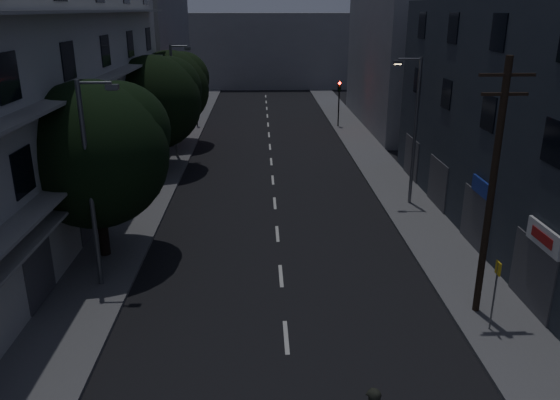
{
  "coord_description": "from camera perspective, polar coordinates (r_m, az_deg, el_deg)",
  "views": [
    {
      "loc": [
        -0.8,
        -9.36,
        10.5
      ],
      "look_at": [
        0.0,
        12.0,
        3.0
      ],
      "focal_mm": 35.0,
      "sensor_mm": 36.0,
      "label": 1
    }
  ],
  "objects": [
    {
      "name": "ground",
      "position": [
        35.94,
        -0.78,
        2.35
      ],
      "size": [
        160.0,
        160.0,
        0.0
      ],
      "primitive_type": "plane",
      "color": "black",
      "rests_on": "ground"
    },
    {
      "name": "sidewalk_left",
      "position": [
        36.53,
        -12.64,
        2.27
      ],
      "size": [
        3.0,
        90.0,
        0.15
      ],
      "primitive_type": "cube",
      "color": "#565659",
      "rests_on": "ground"
    },
    {
      "name": "sidewalk_right",
      "position": [
        36.85,
        10.97,
        2.54
      ],
      "size": [
        3.0,
        90.0,
        0.15
      ],
      "primitive_type": "cube",
      "color": "#565659",
      "rests_on": "ground"
    },
    {
      "name": "lane_markings",
      "position": [
        41.95,
        -0.99,
        4.85
      ],
      "size": [
        0.15,
        60.5,
        0.01
      ],
      "color": "beige",
      "rests_on": "ground"
    },
    {
      "name": "building_left",
      "position": [
        29.76,
        -24.66,
        10.85
      ],
      "size": [
        7.0,
        36.0,
        14.0
      ],
      "color": "#B1B1AC",
      "rests_on": "ground"
    },
    {
      "name": "building_right",
      "position": [
        27.1,
        26.26,
        6.71
      ],
      "size": [
        6.19,
        28.0,
        11.0
      ],
      "color": "#282E36",
      "rests_on": "ground"
    },
    {
      "name": "building_far_left",
      "position": [
        58.5,
        -13.76,
        16.36
      ],
      "size": [
        6.0,
        20.0,
        16.0
      ],
      "primitive_type": "cube",
      "color": "slate",
      "rests_on": "ground"
    },
    {
      "name": "building_far_right",
      "position": [
        53.08,
        12.21,
        14.6
      ],
      "size": [
        6.0,
        20.0,
        13.0
      ],
      "primitive_type": "cube",
      "color": "slate",
      "rests_on": "ground"
    },
    {
      "name": "building_far_end",
      "position": [
        79.55,
        -1.63,
        15.36
      ],
      "size": [
        24.0,
        8.0,
        10.0
      ],
      "primitive_type": "cube",
      "color": "slate",
      "rests_on": "ground"
    },
    {
      "name": "tree_near",
      "position": [
        24.22,
        -18.7,
        5.1
      ],
      "size": [
        6.24,
        6.24,
        7.69
      ],
      "color": "black",
      "rests_on": "sidewalk_left"
    },
    {
      "name": "tree_mid",
      "position": [
        37.58,
        -12.86,
        10.28
      ],
      "size": [
        6.17,
        6.17,
        7.59
      ],
      "color": "black",
      "rests_on": "sidewalk_left"
    },
    {
      "name": "tree_far",
      "position": [
        44.57,
        -11.26,
        11.6
      ],
      "size": [
        5.98,
        5.98,
        7.39
      ],
      "color": "black",
      "rests_on": "sidewalk_left"
    },
    {
      "name": "traffic_signal_far_right",
      "position": [
        51.21,
        6.2,
        10.92
      ],
      "size": [
        0.28,
        0.37,
        4.1
      ],
      "color": "black",
      "rests_on": "sidewalk_right"
    },
    {
      "name": "traffic_signal_far_left",
      "position": [
        51.6,
        -8.8,
        10.87
      ],
      "size": [
        0.28,
        0.37,
        4.1
      ],
      "color": "black",
      "rests_on": "sidewalk_left"
    },
    {
      "name": "street_lamp_left_near",
      "position": [
        21.49,
        -19.07,
        2.32
      ],
      "size": [
        1.51,
        0.25,
        8.0
      ],
      "color": "slate",
      "rests_on": "sidewalk_left"
    },
    {
      "name": "street_lamp_right",
      "position": [
        30.58,
        13.78,
        7.66
      ],
      "size": [
        1.51,
        0.25,
        8.0
      ],
      "color": "#5A5B62",
      "rests_on": "sidewalk_right"
    },
    {
      "name": "street_lamp_left_far",
      "position": [
        40.59,
        -10.9,
        10.64
      ],
      "size": [
        1.51,
        0.25,
        8.0
      ],
      "color": "#53565A",
      "rests_on": "sidewalk_left"
    },
    {
      "name": "utility_pole",
      "position": [
        19.64,
        21.29,
        1.31
      ],
      "size": [
        1.8,
        0.24,
        9.0
      ],
      "color": "black",
      "rests_on": "sidewalk_right"
    },
    {
      "name": "bus_stop_sign",
      "position": [
        19.67,
        21.63,
        -8.1
      ],
      "size": [
        0.06,
        0.35,
        2.52
      ],
      "color": "#595B60",
      "rests_on": "sidewalk_right"
    }
  ]
}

